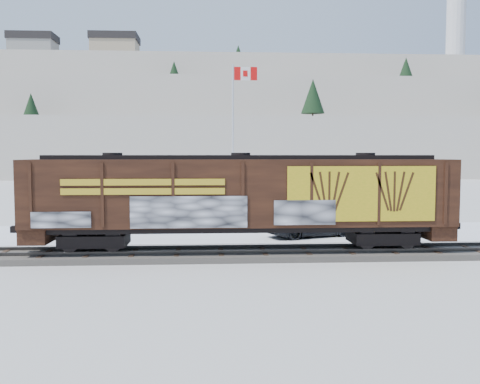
{
  "coord_description": "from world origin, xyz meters",
  "views": [
    {
      "loc": [
        -0.57,
        -24.81,
        4.79
      ],
      "look_at": [
        1.09,
        3.0,
        2.83
      ],
      "focal_mm": 40.0,
      "sensor_mm": 36.0,
      "label": 1
    }
  ],
  "objects": [
    {
      "name": "car_white",
      "position": [
        4.21,
        7.82,
        0.8
      ],
      "size": [
        4.83,
        2.21,
        1.54
      ],
      "primitive_type": "imported",
      "rotation": [
        0.0,
        0.0,
        1.44
      ],
      "color": "white",
      "rests_on": "parking_strip"
    },
    {
      "name": "ground",
      "position": [
        0.0,
        0.0,
        0.0
      ],
      "size": [
        500.0,
        500.0,
        0.0
      ],
      "primitive_type": "plane",
      "color": "white",
      "rests_on": "ground"
    },
    {
      "name": "car_silver",
      "position": [
        -8.96,
        5.82,
        0.69
      ],
      "size": [
        4.2,
        2.81,
        1.33
      ],
      "primitive_type": "imported",
      "rotation": [
        0.0,
        0.0,
        1.22
      ],
      "color": "#ADAFB4",
      "rests_on": "parking_strip"
    },
    {
      "name": "flagpole",
      "position": [
        1.42,
        15.89,
        4.29
      ],
      "size": [
        2.3,
        0.9,
        11.58
      ],
      "color": "silver",
      "rests_on": "ground"
    },
    {
      "name": "parking_strip",
      "position": [
        0.0,
        7.5,
        0.01
      ],
      "size": [
        40.0,
        8.0,
        0.03
      ],
      "primitive_type": "cube",
      "color": "white",
      "rests_on": "ground"
    },
    {
      "name": "rail_track",
      "position": [
        0.0,
        0.0,
        0.15
      ],
      "size": [
        50.0,
        3.4,
        0.43
      ],
      "color": "#59544C",
      "rests_on": "ground"
    },
    {
      "name": "hopper_railcar",
      "position": [
        0.95,
        -0.01,
        2.86
      ],
      "size": [
        19.64,
        3.06,
        4.34
      ],
      "color": "black",
      "rests_on": "rail_track"
    },
    {
      "name": "car_dark",
      "position": [
        5.33,
        5.78,
        0.81
      ],
      "size": [
        5.78,
        3.87,
        1.55
      ],
      "primitive_type": "imported",
      "rotation": [
        0.0,
        0.0,
        1.92
      ],
      "color": "black",
      "rests_on": "parking_strip"
    },
    {
      "name": "hillside",
      "position": [
        -0.05,
        139.79,
        14.37
      ],
      "size": [
        360.0,
        110.0,
        93.0
      ],
      "color": "white",
      "rests_on": "ground"
    }
  ]
}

